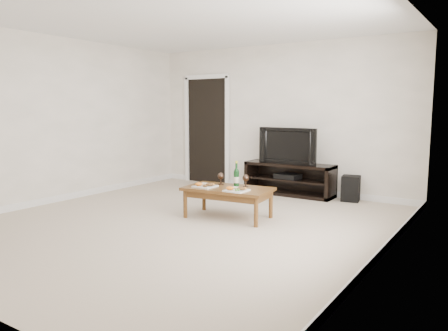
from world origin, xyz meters
TOP-DOWN VIEW (x-y plane):
  - floor at (0.00, 0.00)m, footprint 5.50×5.50m
  - back_wall at (0.00, 2.77)m, footprint 5.00×0.04m
  - ceiling at (0.00, 0.00)m, footprint 5.00×5.50m
  - doorway at (-1.55, 2.73)m, footprint 0.90×0.02m
  - media_console at (0.36, 2.50)m, footprint 1.55×0.45m
  - television at (0.36, 2.50)m, footprint 1.07×0.19m
  - av_receiver at (0.34, 2.48)m, footprint 0.43×0.34m
  - subwoofer at (1.40, 2.58)m, footprint 0.32×0.32m
  - coffee_table at (0.34, 0.58)m, footprint 1.23×0.76m
  - plate_left at (0.05, 0.45)m, footprint 0.27×0.27m
  - plate_right at (0.57, 0.43)m, footprint 0.27×0.27m
  - wine_bottle at (0.37, 0.74)m, footprint 0.07×0.07m
  - goblet_left at (0.12, 0.73)m, footprint 0.09×0.09m
  - goblet_right at (0.51, 0.77)m, footprint 0.09×0.09m

SIDE VIEW (x-z plane):
  - floor at x=0.00m, z-range 0.00..0.00m
  - subwoofer at x=1.40m, z-range 0.00..0.41m
  - coffee_table at x=0.34m, z-range 0.00..0.42m
  - media_console at x=0.36m, z-range 0.00..0.55m
  - av_receiver at x=0.34m, z-range 0.29..0.36m
  - plate_left at x=0.05m, z-range 0.42..0.49m
  - plate_right at x=0.57m, z-range 0.42..0.49m
  - goblet_left at x=0.12m, z-range 0.42..0.59m
  - goblet_right at x=0.51m, z-range 0.42..0.59m
  - wine_bottle at x=0.37m, z-range 0.42..0.77m
  - television at x=0.36m, z-range 0.55..1.16m
  - doorway at x=-1.55m, z-range 0.00..2.05m
  - back_wall at x=0.00m, z-range 0.00..2.60m
  - ceiling at x=0.00m, z-range 2.60..2.64m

